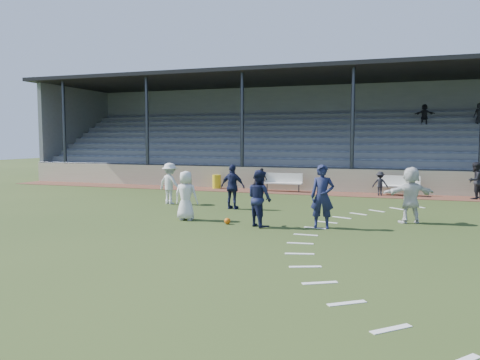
# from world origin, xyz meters

# --- Properties ---
(ground) EXTENTS (90.00, 90.00, 0.00)m
(ground) POSITION_xyz_m (0.00, 0.00, 0.00)
(ground) COLOR #2C3D19
(ground) RESTS_ON ground
(cinder_track) EXTENTS (34.00, 2.00, 0.02)m
(cinder_track) POSITION_xyz_m (0.00, 10.50, 0.01)
(cinder_track) COLOR brown
(cinder_track) RESTS_ON ground
(retaining_wall) EXTENTS (34.00, 0.18, 1.20)m
(retaining_wall) POSITION_xyz_m (0.00, 11.55, 0.60)
(retaining_wall) COLOR beige
(retaining_wall) RESTS_ON ground
(bench_left) EXTENTS (2.00, 0.46, 0.95)m
(bench_left) POSITION_xyz_m (-0.39, 10.67, 0.58)
(bench_left) COLOR silver
(bench_left) RESTS_ON cinder_track
(bench_right) EXTENTS (2.03, 0.69, 0.95)m
(bench_right) POSITION_xyz_m (5.34, 10.80, 0.58)
(bench_right) COLOR silver
(bench_right) RESTS_ON cinder_track
(trash_bin) EXTENTS (0.47, 0.47, 0.75)m
(trash_bin) POSITION_xyz_m (-4.25, 10.92, 0.40)
(trash_bin) COLOR yellow
(trash_bin) RESTS_ON cinder_track
(football) EXTENTS (0.20, 0.20, 0.20)m
(football) POSITION_xyz_m (0.12, 0.89, 0.10)
(football) COLOR #D45D0C
(football) RESTS_ON ground
(player_white_lead) EXTENTS (0.84, 0.57, 1.68)m
(player_white_lead) POSITION_xyz_m (-1.49, 1.19, 0.84)
(player_white_lead) COLOR silver
(player_white_lead) RESTS_ON ground
(player_navy_lead) EXTENTS (0.77, 0.55, 1.97)m
(player_navy_lead) POSITION_xyz_m (3.12, 1.21, 0.98)
(player_navy_lead) COLOR #151B3C
(player_navy_lead) RESTS_ON ground
(player_navy_mid) EXTENTS (1.10, 1.07, 1.79)m
(player_navy_mid) POSITION_xyz_m (1.21, 0.86, 0.90)
(player_navy_mid) COLOR #151B3C
(player_navy_mid) RESTS_ON ground
(player_white_wing) EXTENTS (1.26, 0.92, 1.74)m
(player_white_wing) POSITION_xyz_m (-3.85, 4.58, 0.87)
(player_white_wing) COLOR silver
(player_white_wing) RESTS_ON ground
(player_navy_wing) EXTENTS (1.07, 0.56, 1.75)m
(player_navy_wing) POSITION_xyz_m (-0.83, 4.06, 0.88)
(player_navy_wing) COLOR #151B3C
(player_navy_wing) RESTS_ON ground
(player_white_back) EXTENTS (1.79, 1.20, 1.85)m
(player_white_back) POSITION_xyz_m (5.71, 3.05, 0.93)
(player_white_back) COLOR silver
(player_white_back) RESTS_ON ground
(official) EXTENTS (1.01, 1.04, 1.68)m
(official) POSITION_xyz_m (8.62, 10.41, 0.86)
(official) COLOR black
(official) RESTS_ON cinder_track
(sub_left_near) EXTENTS (0.40, 0.29, 1.04)m
(sub_left_near) POSITION_xyz_m (-1.81, 10.47, 0.54)
(sub_left_near) COLOR black
(sub_left_near) RESTS_ON cinder_track
(sub_left_far) EXTENTS (0.76, 0.55, 1.19)m
(sub_left_far) POSITION_xyz_m (-1.56, 10.65, 0.62)
(sub_left_far) COLOR black
(sub_left_far) RESTS_ON cinder_track
(sub_right) EXTENTS (0.77, 0.47, 1.16)m
(sub_right) POSITION_xyz_m (4.49, 10.39, 0.60)
(sub_right) COLOR black
(sub_right) RESTS_ON cinder_track
(grandstand) EXTENTS (34.60, 9.00, 6.61)m
(grandstand) POSITION_xyz_m (0.01, 16.26, 2.20)
(grandstand) COLOR gray
(grandstand) RESTS_ON ground
(penalty_arc) EXTENTS (3.89, 14.63, 0.01)m
(penalty_arc) POSITION_xyz_m (4.12, 0.00, 0.01)
(penalty_arc) COLOR white
(penalty_arc) RESTS_ON ground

